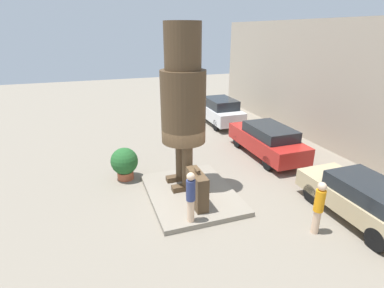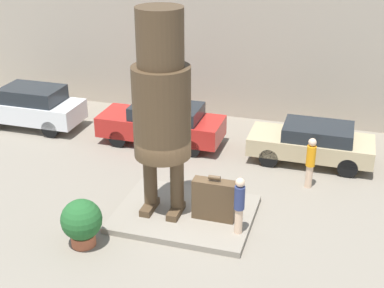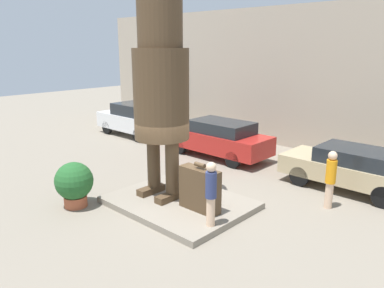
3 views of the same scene
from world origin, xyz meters
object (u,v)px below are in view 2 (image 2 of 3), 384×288
giant_suitcase (214,200)px  planter_pot (82,222)px  statue_figure (162,99)px  parked_car_white (31,106)px  parked_car_tan (312,142)px  parked_car_red (162,123)px  worker_hivis (311,161)px  tourist (239,203)px

giant_suitcase → planter_pot: (-3.15, -2.06, -0.05)m
statue_figure → parked_car_white: (-7.54, 4.89, -2.78)m
parked_car_white → planter_pot: parked_car_white is taller
parked_car_tan → parked_car_red: bearing=0.2°
parked_car_white → parked_car_tan: 11.41m
parked_car_red → worker_hivis: (5.76, -1.88, 0.11)m
statue_figure → parked_car_tan: size_ratio=1.38×
tourist → planter_pot: bearing=-158.9°
parked_car_tan → parked_car_white: bearing=-0.1°
planter_pot → parked_car_white: bearing=130.4°
parked_car_red → planter_pot: parked_car_red is taller
tourist → parked_car_tan: (1.50, 5.42, -0.33)m
parked_car_red → planter_pot: size_ratio=3.47×
planter_pot → worker_hivis: 7.54m
planter_pot → worker_hivis: worker_hivis is taller
tourist → worker_hivis: size_ratio=0.98×
statue_figure → parked_car_tan: bearing=51.6°
tourist → parked_car_tan: bearing=74.6°
parked_car_red → worker_hivis: worker_hivis is taller
tourist → parked_car_white: (-9.92, 5.43, -0.21)m
planter_pot → worker_hivis: size_ratio=0.78×
giant_suitcase → worker_hivis: (2.43, 3.00, 0.16)m
parked_car_red → worker_hivis: size_ratio=2.72×
parked_car_white → giant_suitcase: bearing=151.6°
worker_hivis → giant_suitcase: bearing=-129.0°
statue_figure → parked_car_red: statue_figure is taller
parked_car_white → parked_car_red: bearing=179.7°
statue_figure → parked_car_red: 5.91m
parked_car_tan → planter_pot: parked_car_tan is taller
statue_figure → planter_pot: statue_figure is taller
statue_figure → tourist: bearing=-12.7°
parked_car_white → tourist: bearing=151.3°
tourist → parked_car_red: 6.83m
statue_figure → parked_car_red: size_ratio=1.26×
parked_car_white → parked_car_tan: bearing=179.9°
giant_suitcase → parked_car_tan: 5.43m
tourist → parked_car_tan: size_ratio=0.39×
worker_hivis → statue_figure: bearing=-143.1°
giant_suitcase → worker_hivis: 3.87m
statue_figure → parked_car_red: bearing=110.2°
parked_car_red → planter_pot: (0.17, -6.94, -0.10)m
giant_suitcase → statue_figure: bearing=179.3°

